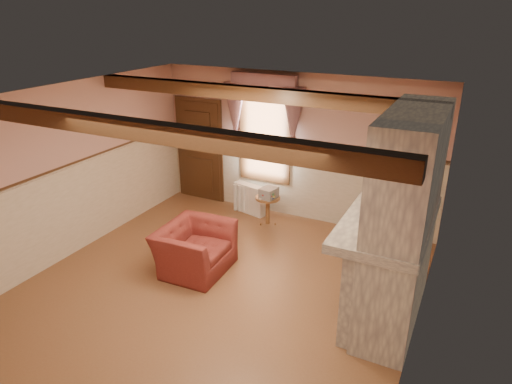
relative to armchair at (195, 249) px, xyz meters
The scene contains 26 objects.
floor 0.81m from the armchair, 34.40° to the right, with size 5.50×6.00×0.01m, color brown.
ceiling 2.54m from the armchair, 34.40° to the right, with size 5.50×6.00×0.01m, color silver.
wall_back 2.85m from the armchair, 77.14° to the left, with size 5.50×0.02×2.80m, color tan.
wall_front 3.61m from the armchair, 80.13° to the right, with size 5.50×0.02×2.80m, color tan.
wall_left 2.43m from the armchair, 169.35° to the right, with size 0.02×6.00×2.80m, color tan.
wall_right 3.52m from the armchair, ahead, with size 0.02×6.00×2.80m, color tan.
wainscot 0.81m from the armchair, 34.40° to the right, with size 5.50×6.00×1.50m, color beige, non-canonical shape.
chair_rail 1.34m from the armchair, 34.40° to the right, with size 5.50×6.00×0.08m, color black, non-canonical shape.
firebox 2.60m from the armchair, ahead, with size 0.20×0.95×0.90m, color black.
armchair is the anchor object (origin of this frame).
side_table 2.04m from the armchair, 80.89° to the left, with size 0.47×0.47×0.55m, color brown.
book_stack 2.03m from the armchair, 79.75° to the left, with size 0.26×0.32×0.20m, color #B7AD8C.
radiator 2.30m from the armchair, 95.21° to the left, with size 0.70×0.18×0.60m, color white.
bowl 3.05m from the armchair, ahead, with size 0.32×0.32×0.08m, color brown.
mantel_clock 3.22m from the armchair, 19.40° to the left, with size 0.14×0.24×0.20m, color black.
oil_lamp 3.12m from the armchair, 10.53° to the left, with size 0.11×0.11×0.28m, color #C78638.
candle_red 3.07m from the armchair, ahead, with size 0.06×0.06×0.16m, color #AD2B15.
jar_yellow 3.05m from the armchair, ahead, with size 0.06×0.06×0.12m, color gold.
fireplace 3.20m from the armchair, ahead, with size 0.85×2.00×2.80m, color gray.
mantel 3.01m from the armchair, ahead, with size 1.05×2.05×0.12m, color gray.
overmantel_mirror 3.11m from the armchair, ahead, with size 0.06×1.44×1.04m, color silver.
door 3.03m from the armchair, 120.75° to the left, with size 1.10×0.10×2.10m, color black.
window 2.87m from the armchair, 90.17° to the left, with size 1.06×0.08×2.02m, color white.
window_drapes 3.11m from the armchair, 90.18° to the left, with size 1.30×0.14×1.40m, color gray.
ceiling_beam_front 2.89m from the armchair, 69.75° to the right, with size 5.50×0.18×0.20m, color black.
ceiling_beam_back 2.54m from the armchair, 53.29° to the left, with size 5.50×0.18×0.20m, color black.
Camera 1 is at (3.06, -4.77, 3.88)m, focal length 32.00 mm.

